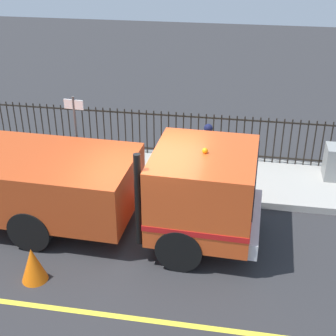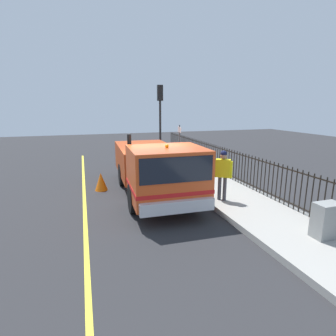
{
  "view_description": "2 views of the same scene",
  "coord_description": "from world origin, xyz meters",
  "px_view_note": "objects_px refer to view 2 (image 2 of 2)",
  "views": [
    {
      "loc": [
        -8.57,
        -2.05,
        6.35
      ],
      "look_at": [
        0.97,
        -0.4,
        1.31
      ],
      "focal_mm": 51.17,
      "sensor_mm": 36.0,
      "label": 1
    },
    {
      "loc": [
        -2.31,
        -9.09,
        3.41
      ],
      "look_at": [
        0.59,
        -0.05,
        1.2
      ],
      "focal_mm": 28.45,
      "sensor_mm": 36.0,
      "label": 2
    }
  ],
  "objects_px": {
    "utility_cabinet": "(326,220)",
    "street_sign": "(179,146)",
    "worker_standing": "(223,170)",
    "traffic_light_near": "(160,109)",
    "work_truck": "(155,166)",
    "traffic_cone": "(101,182)"
  },
  "relations": [
    {
      "from": "work_truck",
      "to": "street_sign",
      "type": "bearing_deg",
      "value": -131.77
    },
    {
      "from": "work_truck",
      "to": "traffic_cone",
      "type": "relative_size",
      "value": 9.21
    },
    {
      "from": "traffic_light_near",
      "to": "utility_cabinet",
      "type": "relative_size",
      "value": 4.85
    },
    {
      "from": "traffic_cone",
      "to": "worker_standing",
      "type": "bearing_deg",
      "value": -37.24
    },
    {
      "from": "utility_cabinet",
      "to": "street_sign",
      "type": "relative_size",
      "value": 0.37
    },
    {
      "from": "work_truck",
      "to": "worker_standing",
      "type": "distance_m",
      "value": 2.55
    },
    {
      "from": "street_sign",
      "to": "traffic_cone",
      "type": "bearing_deg",
      "value": -176.06
    },
    {
      "from": "work_truck",
      "to": "traffic_cone",
      "type": "height_order",
      "value": "work_truck"
    },
    {
      "from": "worker_standing",
      "to": "traffic_cone",
      "type": "relative_size",
      "value": 2.38
    },
    {
      "from": "work_truck",
      "to": "worker_standing",
      "type": "relative_size",
      "value": 3.86
    },
    {
      "from": "utility_cabinet",
      "to": "traffic_cone",
      "type": "height_order",
      "value": "utility_cabinet"
    },
    {
      "from": "worker_standing",
      "to": "utility_cabinet",
      "type": "distance_m",
      "value": 3.49
    },
    {
      "from": "traffic_light_near",
      "to": "traffic_cone",
      "type": "xyz_separation_m",
      "value": [
        -3.64,
        -3.75,
        -2.89
      ]
    },
    {
      "from": "traffic_light_near",
      "to": "utility_cabinet",
      "type": "distance_m",
      "value": 10.43
    },
    {
      "from": "utility_cabinet",
      "to": "traffic_cone",
      "type": "xyz_separation_m",
      "value": [
        -5.06,
        6.24,
        -0.26
      ]
    },
    {
      "from": "worker_standing",
      "to": "street_sign",
      "type": "relative_size",
      "value": 0.73
    },
    {
      "from": "utility_cabinet",
      "to": "traffic_cone",
      "type": "relative_size",
      "value": 1.22
    },
    {
      "from": "worker_standing",
      "to": "street_sign",
      "type": "height_order",
      "value": "street_sign"
    },
    {
      "from": "traffic_cone",
      "to": "street_sign",
      "type": "xyz_separation_m",
      "value": [
        3.52,
        0.24,
        1.31
      ]
    },
    {
      "from": "worker_standing",
      "to": "street_sign",
      "type": "distance_m",
      "value": 3.29
    },
    {
      "from": "utility_cabinet",
      "to": "traffic_cone",
      "type": "bearing_deg",
      "value": 129.06
    },
    {
      "from": "work_truck",
      "to": "street_sign",
      "type": "height_order",
      "value": "street_sign"
    }
  ]
}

